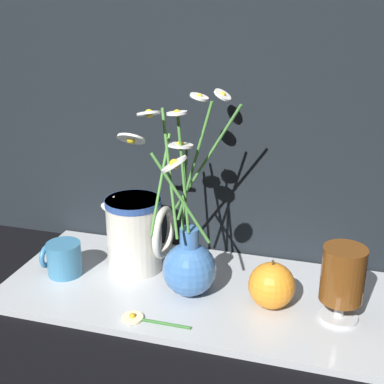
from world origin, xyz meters
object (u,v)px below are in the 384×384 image
at_px(yellow_mug, 63,259).
at_px(ceramic_pitcher, 136,231).
at_px(tea_glass, 343,277).
at_px(orange_fruit, 272,286).
at_px(vase_with_flowers, 188,257).

bearing_deg(yellow_mug, ceramic_pitcher, 25.75).
distance_m(tea_glass, orange_fruit, 0.12).
relative_size(ceramic_pitcher, orange_fruit, 1.75).
bearing_deg(ceramic_pitcher, tea_glass, -9.99).
bearing_deg(vase_with_flowers, yellow_mug, -179.87).
bearing_deg(tea_glass, yellow_mug, 179.26).
bearing_deg(yellow_mug, tea_glass, -0.74).
xyz_separation_m(vase_with_flowers, orange_fruit, (0.15, -0.00, -0.03)).
distance_m(vase_with_flowers, yellow_mug, 0.25).
height_order(tea_glass, orange_fruit, tea_glass).
relative_size(yellow_mug, orange_fruit, 0.85).
bearing_deg(ceramic_pitcher, orange_fruit, -12.78).
bearing_deg(vase_with_flowers, ceramic_pitcher, 153.43).
bearing_deg(yellow_mug, orange_fruit, -0.04).
distance_m(ceramic_pitcher, tea_glass, 0.39).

